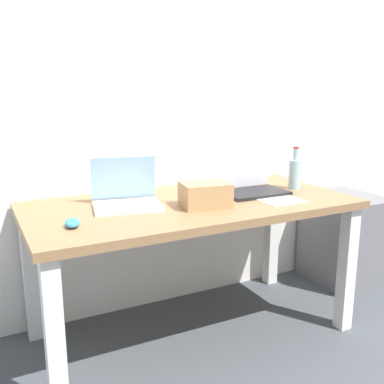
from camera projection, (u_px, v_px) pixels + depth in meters
ground_plane at (192, 332)px, 2.39m from camera, size 8.00×8.00×0.00m
back_wall at (156, 83)px, 2.48m from camera, size 5.20×0.08×2.60m
desk at (192, 220)px, 2.25m from camera, size 1.63×0.77×0.72m
laptop_left at (126, 196)px, 2.13m from camera, size 0.36×0.31×0.23m
laptop_right at (250, 183)px, 2.40m from camera, size 0.34×0.24×0.24m
beer_bottle at (295, 173)px, 2.49m from camera, size 0.07×0.07×0.24m
computer_mouse at (72, 223)px, 1.82m from camera, size 0.08×0.11×0.03m
cardboard_box at (205, 195)px, 2.13m from camera, size 0.25×0.20×0.12m
paper_sheet_front_right at (274, 198)px, 2.29m from camera, size 0.21×0.30×0.00m
paper_sheet_near_back at (207, 195)px, 2.36m from camera, size 0.33×0.36×0.00m
filing_cabinet at (344, 238)px, 2.98m from camera, size 0.40×0.48×0.58m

